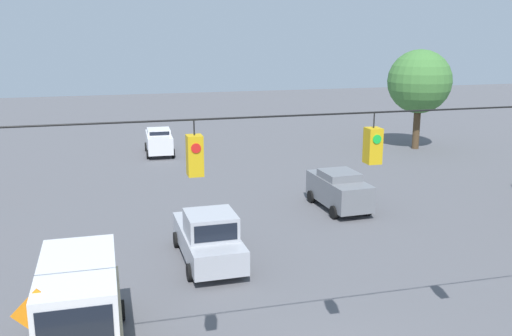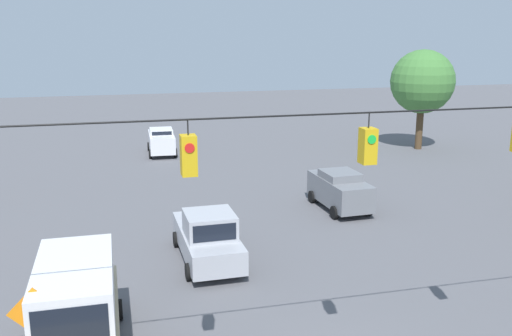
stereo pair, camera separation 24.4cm
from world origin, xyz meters
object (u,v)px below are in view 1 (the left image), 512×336
Objects in this scene: box_truck_tan_parked_shoulder at (80,315)px; traffic_cone_third at (93,246)px; sedan_grey_oncoming_far at (339,189)px; work_zone_sign at (39,321)px; overhead_signal_span at (371,213)px; traffic_cone_nearest at (88,330)px; sedan_white_withflow_deep at (159,141)px; tree_horizon_left at (419,82)px; pickup_truck_silver_withflow_mid at (209,238)px; traffic_cone_second at (89,278)px.

box_truck_tan_parked_shoulder is 9.44× the size of traffic_cone_third.
sedan_grey_oncoming_far is 1.52× the size of work_zone_sign.
overhead_signal_span is 5.00× the size of sedan_grey_oncoming_far.
box_truck_tan_parked_shoulder is 7.84m from traffic_cone_third.
box_truck_tan_parked_shoulder is at bearing 83.03° from traffic_cone_nearest.
box_truck_tan_parked_shoulder is 9.44× the size of traffic_cone_nearest.
traffic_cone_nearest is at bearing 79.83° from sedan_white_withflow_deep.
tree_horizon_left is at bearing -146.65° from traffic_cone_third.
overhead_signal_span is 30.74× the size of traffic_cone_third.
box_truck_tan_parked_shoulder is at bearing 41.78° from sedan_grey_oncoming_far.
tree_horizon_left is (-24.47, -24.51, 3.04)m from work_zone_sign.
sedan_white_withflow_deep is at bearing -8.82° from tree_horizon_left.
sedan_white_withflow_deep is at bearing -101.29° from work_zone_sign.
tree_horizon_left reaches higher than pickup_truck_silver_withflow_mid.
tree_horizon_left reaches higher than traffic_cone_second.
traffic_cone_nearest is 1.00× the size of traffic_cone_third.
tree_horizon_left is (-18.99, 2.95, 4.06)m from sedan_white_withflow_deep.
pickup_truck_silver_withflow_mid is 20.28m from sedan_white_withflow_deep.
sedan_grey_oncoming_far is 1.02× the size of sedan_white_withflow_deep.
sedan_white_withflow_deep is at bearing -85.91° from overhead_signal_span.
pickup_truck_silver_withflow_mid is 4.81m from traffic_cone_third.
box_truck_tan_parked_shoulder is 1.69m from work_zone_sign.
sedan_white_withflow_deep is at bearing -100.17° from traffic_cone_nearest.
overhead_signal_span reaches higher than sedan_grey_oncoming_far.
overhead_signal_span reaches higher than work_zone_sign.
traffic_cone_third is (6.54, -11.09, -4.37)m from overhead_signal_span.
traffic_cone_third is at bearing 14.31° from sedan_grey_oncoming_far.
sedan_grey_oncoming_far is at bearing -152.74° from traffic_cone_second.
traffic_cone_nearest and traffic_cone_second have the same top height.
traffic_cone_nearest is at bearing -112.80° from work_zone_sign.
overhead_signal_span is at bearing 129.85° from traffic_cone_second.
sedan_grey_oncoming_far is 13.51m from traffic_cone_second.
tree_horizon_left is at bearing -132.95° from sedan_grey_oncoming_far.
traffic_cone_second is (-0.11, -4.63, -1.00)m from box_truck_tan_parked_shoulder.
traffic_cone_second is at bearing -91.31° from box_truck_tan_parked_shoulder.
traffic_cone_third is (-0.20, -7.78, -1.00)m from box_truck_tan_parked_shoulder.
traffic_cone_second is at bearing 88.29° from traffic_cone_third.
overhead_signal_span is 4.11× the size of pickup_truck_silver_withflow_mid.
traffic_cone_nearest is at bearing -96.97° from box_truck_tan_parked_shoulder.
pickup_truck_silver_withflow_mid is 1.85× the size of work_zone_sign.
traffic_cone_third is (4.43, 18.36, -0.62)m from sedan_white_withflow_deep.
sedan_white_withflow_deep reaches higher than traffic_cone_second.
box_truck_tan_parked_shoulder is at bearing 88.53° from traffic_cone_third.
traffic_cone_second and traffic_cone_third have the same top height.
pickup_truck_silver_withflow_mid is (2.17, -9.18, -3.75)m from overhead_signal_span.
box_truck_tan_parked_shoulder is 0.90× the size of tree_horizon_left.
traffic_cone_nearest is at bearing 39.39° from sedan_grey_oncoming_far.
sedan_grey_oncoming_far is at bearing -165.69° from traffic_cone_third.
overhead_signal_span reaches higher than pickup_truck_silver_withflow_mid.
overhead_signal_span is at bearing 57.51° from tree_horizon_left.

